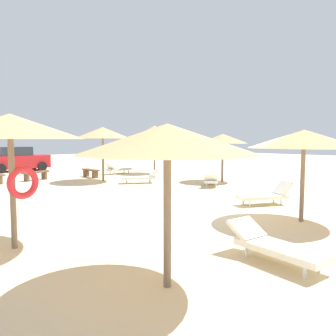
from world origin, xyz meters
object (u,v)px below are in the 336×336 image
lounger_4 (274,246)px  parked_car (17,160)px  parasol_0 (304,139)px  parasol_1 (223,139)px  lounger_2 (141,177)px  lounger_3 (118,169)px  parasol_3 (154,131)px  parasol_5 (10,128)px  bench_0 (91,171)px  parasol_4 (167,140)px  lounger_1 (211,180)px  bench_1 (36,174)px  parasol_2 (103,133)px  lounger_0 (266,195)px

lounger_4 → parked_car: parked_car is taller
parasol_0 → parasol_1: 8.67m
lounger_2 → lounger_3: (2.03, 4.61, -0.00)m
parasol_3 → lounger_4: 16.39m
parasol_5 → lounger_2: parasol_5 is taller
lounger_2 → bench_0: size_ratio=1.25×
parasol_4 → parasol_1: bearing=31.2°
bench_0 → parasol_0: bearing=-98.0°
parked_car → lounger_1: bearing=-76.5°
parasol_5 → parked_car: bearing=68.3°
parasol_3 → bench_1: (-7.18, 1.89, -2.45)m
lounger_3 → parasol_1: bearing=-78.6°
bench_0 → parasol_2: bearing=-104.0°
lounger_2 → parked_car: size_ratio=0.46×
parasol_0 → lounger_3: (4.23, 13.76, -1.93)m
parasol_4 → lounger_4: 2.93m
lounger_1 → parasol_5: bearing=-165.9°
lounger_0 → bench_0: bearing=88.1°
lounger_2 → bench_0: 4.14m
parasol_5 → lounger_2: bearing=34.1°
parasol_5 → lounger_4: bearing=-54.7°
lounger_2 → parasol_5: bearing=-145.9°
parasol_0 → lounger_0: size_ratio=1.52×
parasol_0 → lounger_3: 14.52m
parasol_4 → bench_1: size_ratio=1.75×
parasol_3 → lounger_2: 5.60m
parasol_3 → lounger_0: (-4.66, -10.45, -2.47)m
parasol_3 → parked_car: (-5.76, 7.93, -1.98)m
lounger_2 → lounger_4: (-5.54, -10.01, -0.01)m
parasol_2 → bench_0: bearing=76.0°
parasol_3 → lounger_3: bearing=142.0°
parasol_1 → bench_0: 7.96m
parasol_5 → lounger_0: 8.24m
lounger_4 → bench_0: size_ratio=1.30×
parasol_1 → lounger_2: parasol_1 is taller
lounger_3 → parasol_2: bearing=-138.9°
parasol_4 → parked_car: (5.80, 20.36, -1.42)m
bench_1 → parasol_3: bearing=-14.8°
parasol_5 → bench_0: size_ratio=1.90×
parasol_4 → bench_1: bearing=73.0°
parasol_0 → parked_car: 20.25m
lounger_1 → bench_0: (-1.96, 7.35, 0.03)m
parasol_3 → bench_0: parasol_3 is taller
parasol_4 → parasol_0: bearing=1.7°
parasol_3 → parasol_2: bearing=-167.9°
parasol_0 → lounger_4: 3.96m
lounger_4 → bench_1: (2.29, 15.04, 0.03)m
parasol_0 → parasol_1: size_ratio=1.14×
parasol_5 → parasol_2: bearing=45.7°
parked_car → lounger_0: bearing=-86.6°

